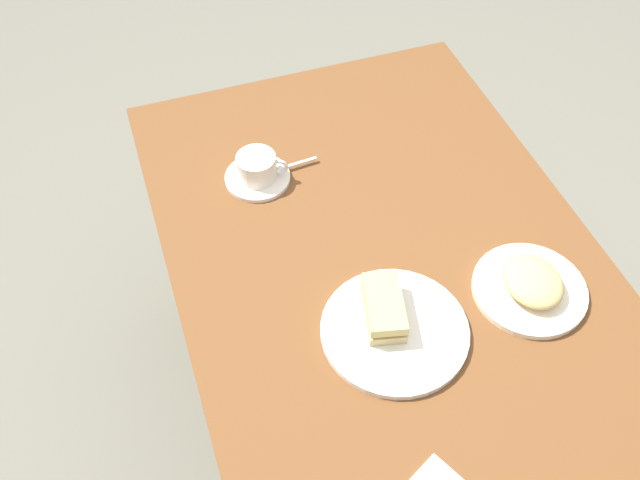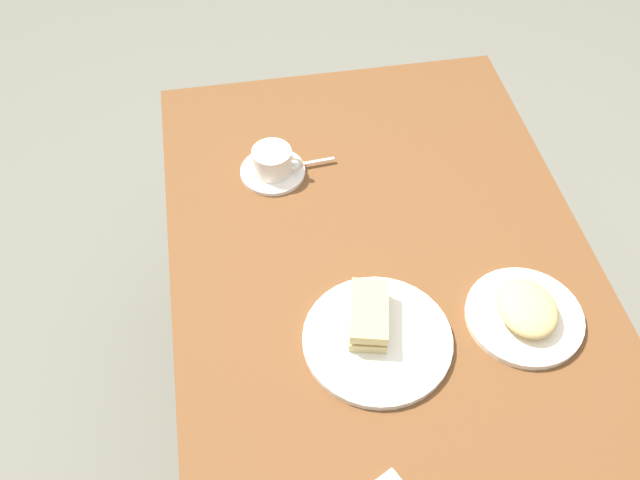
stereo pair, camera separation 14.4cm
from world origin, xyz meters
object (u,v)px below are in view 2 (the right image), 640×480
at_px(dining_table, 382,293).
at_px(sandwich_front, 369,315).
at_px(coffee_saucer, 273,171).
at_px(sandwich_plate, 377,340).
at_px(spoon, 307,163).
at_px(coffee_cup, 273,160).
at_px(side_plate, 524,317).

height_order(dining_table, sandwich_front, sandwich_front).
height_order(dining_table, coffee_saucer, coffee_saucer).
height_order(sandwich_plate, sandwich_front, sandwich_front).
bearing_deg(sandwich_plate, dining_table, 161.97).
xyz_separation_m(dining_table, spoon, (-0.31, -0.11, 0.11)).
relative_size(coffee_cup, spoon, 1.15).
height_order(coffee_cup, side_plate, coffee_cup).
bearing_deg(dining_table, side_plate, 53.96).
relative_size(sandwich_plate, coffee_saucer, 1.90).
relative_size(coffee_cup, side_plate, 0.50).
height_order(sandwich_plate, spoon, spoon).
bearing_deg(coffee_saucer, coffee_cup, 71.00).
bearing_deg(coffee_saucer, spoon, 94.49).
bearing_deg(coffee_cup, side_plate, 41.75).
distance_m(sandwich_plate, coffee_cup, 0.50).
distance_m(sandwich_plate, side_plate, 0.29).
bearing_deg(sandwich_front, coffee_cup, -164.27).
bearing_deg(coffee_cup, sandwich_front, 15.73).
height_order(sandwich_front, spoon, sandwich_front).
distance_m(coffee_saucer, spoon, 0.08).
height_order(spoon, side_plate, spoon).
bearing_deg(dining_table, sandwich_plate, -18.03).
distance_m(sandwich_plate, spoon, 0.49).
xyz_separation_m(coffee_saucer, spoon, (-0.01, 0.08, 0.01)).
xyz_separation_m(coffee_cup, spoon, (-0.01, 0.08, -0.03)).
bearing_deg(coffee_saucer, side_plate, 41.82).
height_order(coffee_saucer, coffee_cup, coffee_cup).
xyz_separation_m(sandwich_plate, coffee_saucer, (-0.48, -0.14, -0.00)).
distance_m(sandwich_plate, sandwich_front, 0.05).
height_order(sandwich_plate, coffee_saucer, sandwich_plate).
distance_m(sandwich_front, coffee_saucer, 0.46).
bearing_deg(side_plate, sandwich_plate, -89.72).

